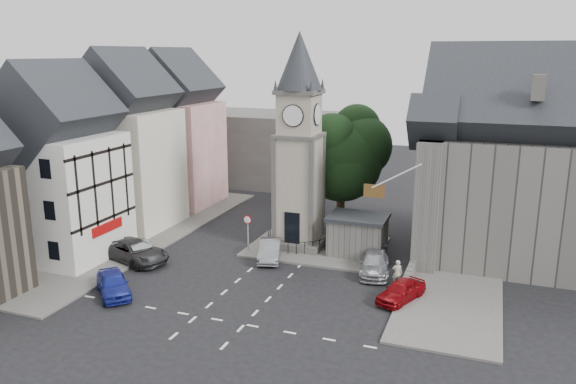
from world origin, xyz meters
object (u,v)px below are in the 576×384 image
at_px(clock_tower, 299,143).
at_px(car_west_blue, 113,284).
at_px(car_east_red, 401,291).
at_px(pedestrian, 397,273).
at_px(stone_shelter, 358,235).

distance_m(clock_tower, car_west_blue, 16.63).
bearing_deg(car_east_red, pedestrian, 128.47).
bearing_deg(car_east_red, clock_tower, 164.24).
relative_size(stone_shelter, car_east_red, 1.12).
distance_m(car_east_red, pedestrian, 2.35).
xyz_separation_m(car_east_red, pedestrian, (-0.62, 2.26, 0.21)).
height_order(stone_shelter, car_west_blue, stone_shelter).
bearing_deg(clock_tower, car_east_red, -38.82).
xyz_separation_m(clock_tower, car_east_red, (9.16, -7.37, -7.46)).
xyz_separation_m(stone_shelter, car_east_red, (4.36, -6.88, -0.89)).
distance_m(clock_tower, stone_shelter, 8.15).
height_order(clock_tower, car_west_blue, clock_tower).
height_order(car_east_red, pedestrian, pedestrian).
height_order(stone_shelter, car_east_red, stone_shelter).
height_order(stone_shelter, pedestrian, stone_shelter).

